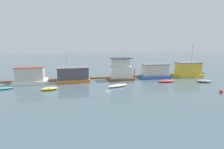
{
  "coord_description": "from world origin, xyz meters",
  "views": [
    {
      "loc": [
        -7.92,
        -37.13,
        8.3
      ],
      "look_at": [
        0.0,
        -1.0,
        1.4
      ],
      "focal_mm": 28.0,
      "sensor_mm": 36.0,
      "label": 1
    }
  ],
  "objects_px": {
    "houseboat_blue": "(155,71)",
    "dinghy_yellow": "(49,89)",
    "houseboat_white": "(31,76)",
    "houseboat_brown": "(121,71)",
    "houseboat_yellow": "(188,70)",
    "mooring_post_far_left": "(87,77)",
    "buoy_red": "(221,91)",
    "dinghy_red": "(166,81)",
    "dinghy_white": "(118,86)",
    "mooring_post_centre": "(134,73)",
    "dinghy_grey": "(204,81)",
    "houseboat_orange": "(73,75)",
    "dinghy_teal": "(3,88)"
  },
  "relations": [
    {
      "from": "mooring_post_far_left",
      "to": "dinghy_teal",
      "type": "bearing_deg",
      "value": -161.23
    },
    {
      "from": "houseboat_yellow",
      "to": "dinghy_red",
      "type": "relative_size",
      "value": 2.1
    },
    {
      "from": "dinghy_red",
      "to": "mooring_post_centre",
      "type": "bearing_deg",
      "value": 126.9
    },
    {
      "from": "houseboat_orange",
      "to": "dinghy_teal",
      "type": "xyz_separation_m",
      "value": [
        -12.27,
        -3.65,
        -1.34
      ]
    },
    {
      "from": "houseboat_blue",
      "to": "buoy_red",
      "type": "height_order",
      "value": "houseboat_blue"
    },
    {
      "from": "houseboat_orange",
      "to": "houseboat_blue",
      "type": "relative_size",
      "value": 0.99
    },
    {
      "from": "houseboat_white",
      "to": "houseboat_brown",
      "type": "relative_size",
      "value": 1.15
    },
    {
      "from": "dinghy_teal",
      "to": "mooring_post_centre",
      "type": "relative_size",
      "value": 1.68
    },
    {
      "from": "houseboat_white",
      "to": "dinghy_teal",
      "type": "distance_m",
      "value": 5.58
    },
    {
      "from": "houseboat_orange",
      "to": "houseboat_blue",
      "type": "bearing_deg",
      "value": -0.22
    },
    {
      "from": "houseboat_yellow",
      "to": "mooring_post_far_left",
      "type": "bearing_deg",
      "value": 175.95
    },
    {
      "from": "houseboat_yellow",
      "to": "dinghy_white",
      "type": "height_order",
      "value": "houseboat_yellow"
    },
    {
      "from": "dinghy_grey",
      "to": "mooring_post_far_left",
      "type": "height_order",
      "value": "mooring_post_far_left"
    },
    {
      "from": "houseboat_blue",
      "to": "mooring_post_far_left",
      "type": "height_order",
      "value": "houseboat_blue"
    },
    {
      "from": "houseboat_orange",
      "to": "dinghy_grey",
      "type": "distance_m",
      "value": 27.56
    },
    {
      "from": "dinghy_white",
      "to": "buoy_red",
      "type": "distance_m",
      "value": 17.47
    },
    {
      "from": "houseboat_white",
      "to": "mooring_post_far_left",
      "type": "height_order",
      "value": "houseboat_white"
    },
    {
      "from": "dinghy_white",
      "to": "mooring_post_far_left",
      "type": "xyz_separation_m",
      "value": [
        -5.13,
        7.95,
        0.36
      ]
    },
    {
      "from": "dinghy_white",
      "to": "houseboat_blue",
      "type": "bearing_deg",
      "value": 30.86
    },
    {
      "from": "mooring_post_centre",
      "to": "houseboat_brown",
      "type": "bearing_deg",
      "value": -154.84
    },
    {
      "from": "houseboat_white",
      "to": "dinghy_yellow",
      "type": "distance_m",
      "value": 7.65
    },
    {
      "from": "dinghy_grey",
      "to": "mooring_post_centre",
      "type": "relative_size",
      "value": 1.64
    },
    {
      "from": "houseboat_brown",
      "to": "dinghy_teal",
      "type": "height_order",
      "value": "houseboat_brown"
    },
    {
      "from": "houseboat_blue",
      "to": "dinghy_yellow",
      "type": "relative_size",
      "value": 2.21
    },
    {
      "from": "dinghy_teal",
      "to": "houseboat_brown",
      "type": "bearing_deg",
      "value": 8.43
    },
    {
      "from": "dinghy_yellow",
      "to": "buoy_red",
      "type": "bearing_deg",
      "value": -15.87
    },
    {
      "from": "houseboat_yellow",
      "to": "dinghy_red",
      "type": "height_order",
      "value": "houseboat_yellow"
    },
    {
      "from": "dinghy_red",
      "to": "dinghy_white",
      "type": "bearing_deg",
      "value": -171.72
    },
    {
      "from": "houseboat_orange",
      "to": "dinghy_red",
      "type": "distance_m",
      "value": 19.63
    },
    {
      "from": "houseboat_orange",
      "to": "dinghy_red",
      "type": "xyz_separation_m",
      "value": [
        18.98,
        -4.84,
        -1.28
      ]
    },
    {
      "from": "dinghy_white",
      "to": "dinghy_red",
      "type": "relative_size",
      "value": 1.17
    },
    {
      "from": "houseboat_brown",
      "to": "houseboat_blue",
      "type": "xyz_separation_m",
      "value": [
        8.39,
        0.23,
        -0.56
      ]
    },
    {
      "from": "houseboat_orange",
      "to": "dinghy_white",
      "type": "distance_m",
      "value": 10.4
    },
    {
      "from": "houseboat_white",
      "to": "houseboat_orange",
      "type": "height_order",
      "value": "houseboat_orange"
    },
    {
      "from": "houseboat_brown",
      "to": "dinghy_grey",
      "type": "height_order",
      "value": "houseboat_brown"
    },
    {
      "from": "dinghy_red",
      "to": "houseboat_brown",
      "type": "bearing_deg",
      "value": 152.33
    },
    {
      "from": "dinghy_white",
      "to": "dinghy_grey",
      "type": "distance_m",
      "value": 18.67
    },
    {
      "from": "houseboat_brown",
      "to": "houseboat_yellow",
      "type": "distance_m",
      "value": 17.02
    },
    {
      "from": "houseboat_brown",
      "to": "mooring_post_far_left",
      "type": "relative_size",
      "value": 4.52
    },
    {
      "from": "dinghy_teal",
      "to": "dinghy_red",
      "type": "distance_m",
      "value": 31.28
    },
    {
      "from": "houseboat_yellow",
      "to": "buoy_red",
      "type": "bearing_deg",
      "value": -104.23
    },
    {
      "from": "mooring_post_centre",
      "to": "mooring_post_far_left",
      "type": "bearing_deg",
      "value": 180.0
    },
    {
      "from": "dinghy_teal",
      "to": "mooring_post_far_left",
      "type": "relative_size",
      "value": 2.83
    },
    {
      "from": "buoy_red",
      "to": "dinghy_yellow",
      "type": "bearing_deg",
      "value": 164.13
    },
    {
      "from": "mooring_post_far_left",
      "to": "dinghy_grey",
      "type": "bearing_deg",
      "value": -18.73
    },
    {
      "from": "houseboat_white",
      "to": "dinghy_grey",
      "type": "distance_m",
      "value": 35.89
    },
    {
      "from": "houseboat_orange",
      "to": "houseboat_yellow",
      "type": "xyz_separation_m",
      "value": [
        27.33,
        -0.2,
        0.15
      ]
    },
    {
      "from": "houseboat_yellow",
      "to": "mooring_post_centre",
      "type": "relative_size",
      "value": 3.78
    },
    {
      "from": "houseboat_brown",
      "to": "houseboat_yellow",
      "type": "xyz_separation_m",
      "value": [
        17.01,
        0.09,
        -0.4
      ]
    },
    {
      "from": "houseboat_orange",
      "to": "dinghy_white",
      "type": "relative_size",
      "value": 1.59
    }
  ]
}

